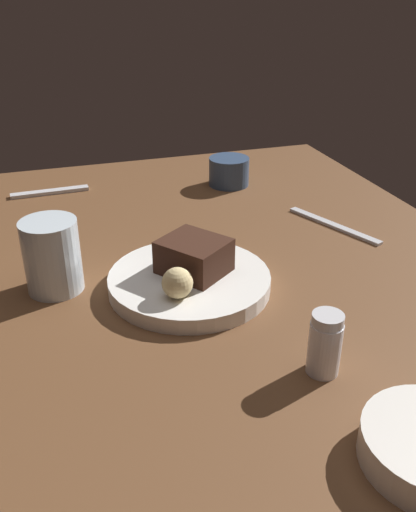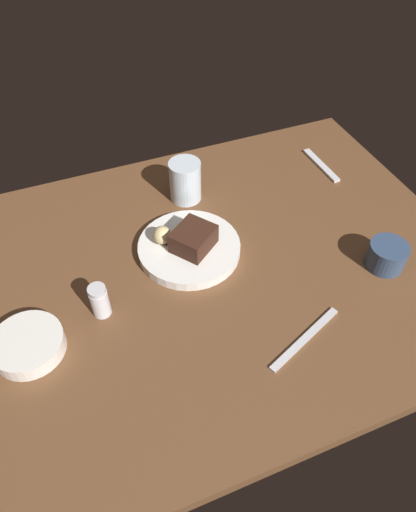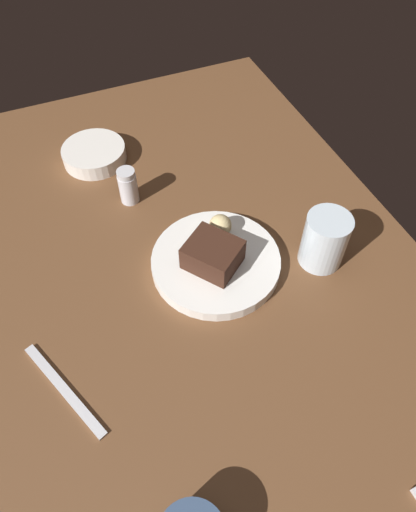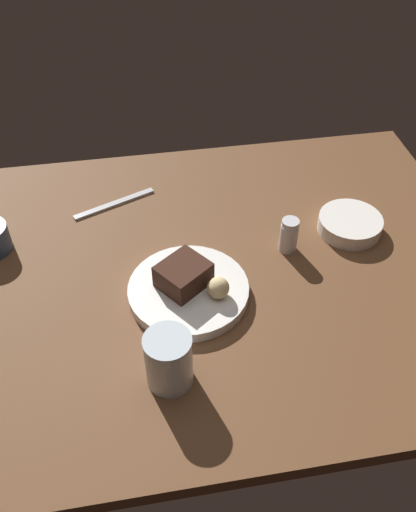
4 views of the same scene
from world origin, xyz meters
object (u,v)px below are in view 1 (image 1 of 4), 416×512
Objects in this scene: coffee_cup at (229,171)px; dessert_spoon at (50,192)px; water_glass at (52,256)px; chocolate_cake_slice at (194,256)px; butter_knife at (334,225)px; dessert_plate at (189,281)px; bread_roll at (177,283)px; salt_shaker at (325,344)px.

coffee_cup is 0.54× the size of dessert_spoon.
water_glass is 0.68× the size of dessert_spoon.
chocolate_cake_slice is 31.04cm from butter_knife.
dessert_plate is 5.56× the size of bread_roll.
bread_roll is at bearing -34.18° from chocolate_cake_slice.
bread_roll is 0.21× the size of butter_knife.
chocolate_cake_slice is at bearing -26.41° from coffee_cup.
dessert_plate is at bearing 72.34° from water_glass.
chocolate_cake_slice is 46.20cm from dessert_spoon.
salt_shaker is 38.12cm from water_glass.
dessert_plate is at bearing -27.09° from coffee_cup.
salt_shaker is 59.84cm from coffee_cup.
water_glass is at bearing -125.99° from bread_roll.
dessert_spoon is at bearing 177.90° from water_glass.
dessert_spoon is at bearing -159.46° from dessert_plate.
dessert_plate is 2.20× the size of water_glass.
water_glass is at bearing -104.80° from chocolate_cake_slice.
bread_roll is 50.36cm from dessert_spoon.
chocolate_cake_slice reaches higher than dessert_spoon.
water_glass is 47.76cm from butter_knife.
coffee_cup is at bearing 152.47° from bread_roll.
butter_knife is (-33.83, 20.34, -3.42)cm from salt_shaker.
salt_shaker is at bearing -53.29° from butter_knife.
water_glass reaches higher than dessert_plate.
butter_knife is (-6.66, 47.04, -4.85)cm from water_glass.
dessert_plate is at bearing -157.21° from salt_shaker.
chocolate_cake_slice is 41.02cm from coffee_cup.
bread_roll is 36.93cm from butter_knife.
chocolate_cake_slice is 0.45× the size of butter_knife.
dessert_spoon is at bearing -164.67° from bread_roll.
dessert_spoon is (-43.40, -16.26, -0.75)cm from dessert_plate.
dessert_plate is 6.63cm from bread_roll.
water_glass is 1.25× the size of coffee_cup.
chocolate_cake_slice is 2.13× the size of bread_roll.
salt_shaker is at bearing 20.08° from chocolate_cake_slice.
dessert_spoon is (-42.68, -17.17, -4.22)cm from chocolate_cake_slice.
coffee_cup is (-36.71, 18.23, -1.72)cm from chocolate_cake_slice.
chocolate_cake_slice reaches higher than dessert_plate.
dessert_spoon is 0.79× the size of butter_knife.
bread_roll reaches higher than butter_knife.
bread_roll reaches higher than coffee_cup.
butter_knife is (-17.31, 32.38, -3.96)cm from bread_roll.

